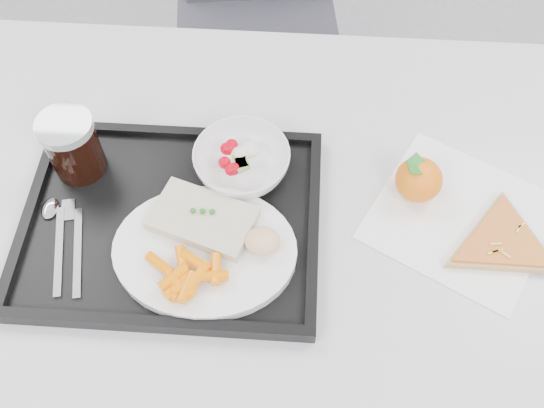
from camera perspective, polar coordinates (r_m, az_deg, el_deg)
The scene contains 14 objects.
table at distance 1.01m, azimuth 1.60°, elevation -2.50°, with size 1.20×0.80×0.75m.
chair at distance 1.61m, azimuth -1.08°, elevation 18.44°, with size 0.47×0.47×0.93m.
tray at distance 0.94m, azimuth -9.41°, elevation -1.71°, with size 0.45×0.35×0.03m.
dinner_plate at distance 0.89m, azimuth -6.32°, elevation -4.39°, with size 0.27×0.27×0.02m.
fish_fillet at distance 0.90m, azimuth -6.51°, elevation -1.38°, with size 0.17×0.13×0.03m.
bread_roll at distance 0.87m, azimuth -0.91°, elevation -3.51°, with size 0.07×0.06×0.03m.
salad_bowl at distance 0.96m, azimuth -2.84°, elevation 3.99°, with size 0.15×0.15×0.05m.
cola_glass at distance 0.98m, azimuth -18.27°, elevation 5.31°, with size 0.09×0.09×0.11m.
cutlery at distance 0.96m, azimuth -19.13°, elevation -2.58°, with size 0.10×0.17×0.01m.
napkin at distance 0.99m, azimuth 17.21°, elevation -1.20°, with size 0.33×0.33×0.00m.
tangerine at distance 0.97m, azimuth 13.65°, elevation 2.25°, with size 0.10×0.10×0.07m.
pizza_slice at distance 0.97m, azimuth 20.84°, elevation -3.39°, with size 0.27×0.27×0.02m.
carrot_pile at distance 0.85m, azimuth -8.00°, elevation -6.73°, with size 0.12×0.09×0.02m.
salad_contents at distance 0.95m, azimuth -3.13°, elevation 4.68°, with size 0.06×0.07×0.02m.
Camera 1 is at (0.00, -0.20, 1.56)m, focal length 40.00 mm.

